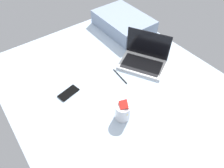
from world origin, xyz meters
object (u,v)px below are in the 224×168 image
(laptop, at_px, (144,59))
(pillow, at_px, (123,22))
(snack_cup, at_px, (123,111))
(cell_phone, at_px, (69,93))

(laptop, distance_m, pillow, 0.50)
(laptop, xyz_separation_m, snack_cup, (0.29, -0.43, 0.01))
(laptop, xyz_separation_m, pillow, (-0.47, 0.18, 0.02))
(snack_cup, bearing_deg, cell_phone, -154.27)
(snack_cup, bearing_deg, pillow, 140.94)
(laptop, bearing_deg, pillow, 129.52)
(laptop, relative_size, snack_cup, 2.94)
(laptop, bearing_deg, snack_cup, -86.48)
(laptop, height_order, snack_cup, laptop)
(snack_cup, xyz_separation_m, pillow, (-0.75, 0.61, 0.01))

